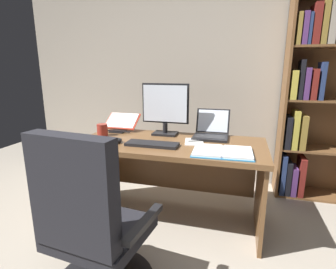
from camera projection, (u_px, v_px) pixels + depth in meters
wall_back at (213, 65)px, 3.04m from camera, size 4.62×0.12×2.69m
desk at (172, 161)px, 2.35m from camera, size 1.56×0.74×0.71m
bookshelf at (315, 101)px, 2.62m from camera, size 0.79×0.34×2.02m
office_chair at (92, 234)px, 1.47m from camera, size 0.65×0.60×1.01m
monitor at (165, 110)px, 2.43m from camera, size 0.44×0.16×0.47m
laptop at (211, 132)px, 2.37m from camera, size 0.30×0.32×0.24m
keyboard at (152, 144)px, 2.13m from camera, size 0.42×0.15×0.02m
computer_mouse at (118, 141)px, 2.20m from camera, size 0.06×0.10×0.04m
reading_stand_with_book at (121, 122)px, 2.65m from camera, size 0.32×0.27×0.15m
open_binder at (223, 152)px, 1.93m from camera, size 0.44×0.32×0.02m
notepad at (194, 142)px, 2.22m from camera, size 0.18×0.23×0.01m
pen at (197, 141)px, 2.21m from camera, size 0.14×0.05×0.01m
coffee_mug at (102, 130)px, 2.43m from camera, size 0.10×0.10×0.11m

